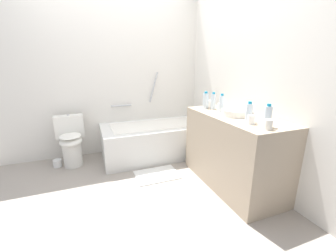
% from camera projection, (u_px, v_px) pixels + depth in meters
% --- Properties ---
extents(ground_plane, '(3.85, 3.85, 0.00)m').
position_uv_depth(ground_plane, '(129.00, 189.00, 2.39)').
color(ground_plane, '#9E9389').
extents(wall_back_tiled, '(3.25, 0.10, 2.43)m').
position_uv_depth(wall_back_tiled, '(109.00, 74.00, 3.19)').
color(wall_back_tiled, white).
rests_on(wall_back_tiled, ground_plane).
extents(wall_right_mirror, '(0.10, 2.82, 2.43)m').
position_uv_depth(wall_right_mirror, '(245.00, 77.00, 2.56)').
color(wall_right_mirror, white).
rests_on(wall_right_mirror, ground_plane).
extents(bathtub, '(1.56, 0.79, 1.24)m').
position_uv_depth(bathtub, '(155.00, 139.00, 3.24)').
color(bathtub, silver).
rests_on(bathtub, ground_plane).
extents(toilet, '(0.38, 0.47, 0.69)m').
position_uv_depth(toilet, '(71.00, 141.00, 2.90)').
color(toilet, white).
rests_on(toilet, ground_plane).
extents(vanity_counter, '(0.56, 1.24, 0.82)m').
position_uv_depth(vanity_counter, '(233.00, 151.00, 2.40)').
color(vanity_counter, tan).
rests_on(vanity_counter, ground_plane).
extents(sink_basin, '(0.28, 0.28, 0.07)m').
position_uv_depth(sink_basin, '(235.00, 113.00, 2.26)').
color(sink_basin, white).
rests_on(sink_basin, vanity_counter).
extents(sink_faucet, '(0.10, 0.15, 0.07)m').
position_uv_depth(sink_faucet, '(248.00, 112.00, 2.33)').
color(sink_faucet, '#A2A2A8').
rests_on(sink_faucet, vanity_counter).
extents(water_bottle_0, '(0.07, 0.07, 0.21)m').
position_uv_depth(water_bottle_0, '(206.00, 101.00, 2.64)').
color(water_bottle_0, silver).
rests_on(water_bottle_0, vanity_counter).
extents(water_bottle_1, '(0.06, 0.06, 0.21)m').
position_uv_depth(water_bottle_1, '(213.00, 101.00, 2.59)').
color(water_bottle_1, silver).
rests_on(water_bottle_1, vanity_counter).
extents(water_bottle_2, '(0.06, 0.06, 0.20)m').
position_uv_depth(water_bottle_2, '(268.00, 116.00, 1.84)').
color(water_bottle_2, silver).
rests_on(water_bottle_2, vanity_counter).
extents(water_bottle_3, '(0.06, 0.06, 0.19)m').
position_uv_depth(water_bottle_3, '(249.00, 112.00, 2.00)').
color(water_bottle_3, silver).
rests_on(water_bottle_3, vanity_counter).
extents(water_bottle_4, '(0.06, 0.06, 0.21)m').
position_uv_depth(water_bottle_4, '(222.00, 104.00, 2.40)').
color(water_bottle_4, silver).
rests_on(water_bottle_4, vanity_counter).
extents(drinking_glass_0, '(0.07, 0.07, 0.09)m').
position_uv_depth(drinking_glass_0, '(251.00, 120.00, 1.93)').
color(drinking_glass_0, white).
rests_on(drinking_glass_0, vanity_counter).
extents(drinking_glass_1, '(0.07, 0.07, 0.09)m').
position_uv_depth(drinking_glass_1, '(221.00, 107.00, 2.52)').
color(drinking_glass_1, white).
rests_on(drinking_glass_1, vanity_counter).
extents(drinking_glass_2, '(0.06, 0.06, 0.09)m').
position_uv_depth(drinking_glass_2, '(208.00, 104.00, 2.73)').
color(drinking_glass_2, white).
rests_on(drinking_glass_2, vanity_counter).
extents(drinking_glass_3, '(0.07, 0.07, 0.09)m').
position_uv_depth(drinking_glass_3, '(268.00, 124.00, 1.77)').
color(drinking_glass_3, white).
rests_on(drinking_glass_3, vanity_counter).
extents(bath_mat, '(0.53, 0.38, 0.01)m').
position_uv_depth(bath_mat, '(157.00, 175.00, 2.69)').
color(bath_mat, white).
rests_on(bath_mat, ground_plane).
extents(toilet_paper_roll, '(0.11, 0.11, 0.10)m').
position_uv_depth(toilet_paper_roll, '(57.00, 163.00, 2.90)').
color(toilet_paper_roll, white).
rests_on(toilet_paper_roll, ground_plane).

